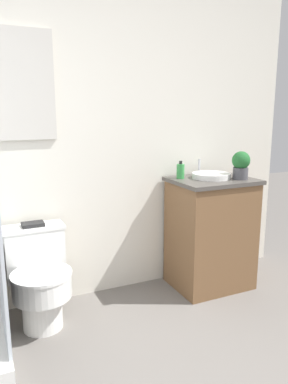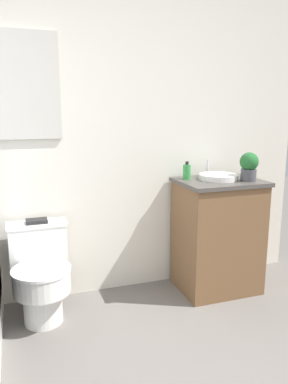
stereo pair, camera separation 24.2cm
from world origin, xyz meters
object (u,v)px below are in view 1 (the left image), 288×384
(soap_bottle, at_px, (180,171))
(potted_plant, at_px, (241,164))
(sink, at_px, (211,176))
(toilet, at_px, (39,277))
(book_on_tank, at_px, (33,224))

(soap_bottle, xyz_separation_m, potted_plant, (0.40, -0.22, 0.05))
(sink, height_order, potted_plant, potted_plant)
(soap_bottle, height_order, potted_plant, potted_plant)
(toilet, relative_size, potted_plant, 3.00)
(sink, relative_size, potted_plant, 1.56)
(sink, relative_size, book_on_tank, 2.32)
(sink, relative_size, soap_bottle, 2.43)
(toilet, distance_m, sink, 1.45)
(toilet, xyz_separation_m, sink, (1.34, 0.03, 0.57))
(toilet, bearing_deg, potted_plant, -3.62)
(potted_plant, bearing_deg, sink, 144.68)
(soap_bottle, height_order, book_on_tank, soap_bottle)
(soap_bottle, relative_size, book_on_tank, 0.95)
(soap_bottle, bearing_deg, potted_plant, -28.35)
(soap_bottle, xyz_separation_m, book_on_tank, (-1.11, 0.01, -0.29))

